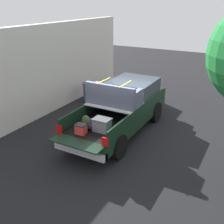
# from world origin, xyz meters

# --- Properties ---
(ground_plane) EXTENTS (40.00, 40.00, 0.00)m
(ground_plane) POSITION_xyz_m (0.00, 0.00, 0.00)
(ground_plane) COLOR black
(pickup_truck) EXTENTS (6.05, 2.06, 2.23)m
(pickup_truck) POSITION_xyz_m (0.37, -0.00, 0.98)
(pickup_truck) COLOR black
(pickup_truck) RESTS_ON ground_plane
(building_facade) EXTENTS (11.88, 0.36, 4.06)m
(building_facade) POSITION_xyz_m (0.53, 4.01, 2.03)
(building_facade) COLOR silver
(building_facade) RESTS_ON ground_plane
(trash_can) EXTENTS (0.60, 0.60, 0.98)m
(trash_can) POSITION_xyz_m (2.51, 3.15, 0.50)
(trash_can) COLOR #3F4C66
(trash_can) RESTS_ON ground_plane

